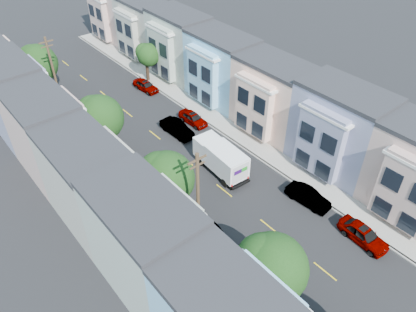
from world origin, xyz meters
TOP-DOWN VIEW (x-y plane):
  - ground at (0.00, 0.00)m, footprint 160.00×160.00m
  - road_slab at (0.00, 15.00)m, footprint 12.00×70.00m
  - curb_left at (-6.05, 15.00)m, footprint 0.30×70.00m
  - curb_right at (6.05, 15.00)m, footprint 0.30×70.00m
  - sidewalk_left at (-7.35, 15.00)m, footprint 2.60×70.00m
  - sidewalk_right at (7.35, 15.00)m, footprint 2.60×70.00m
  - centerline at (0.00, 15.00)m, footprint 0.12×70.00m
  - townhouse_row_left at (-11.15, 15.00)m, footprint 5.00×70.00m
  - townhouse_row_right at (11.15, 15.00)m, footprint 5.00×70.00m
  - tree_b at (-6.30, -5.45)m, footprint 4.70×4.70m
  - tree_c at (-6.30, 6.26)m, footprint 4.67×4.67m
  - tree_d at (-6.30, 17.63)m, footprint 4.70×4.70m
  - tree_e at (-6.30, 33.45)m, footprint 4.70×4.70m
  - tree_far_r at (6.89, 29.45)m, footprint 3.10×3.10m
  - utility_pole_near at (-6.30, 2.00)m, footprint 1.60×0.26m
  - utility_pole_far at (-6.30, 28.00)m, footprint 1.60×0.26m
  - fedex_truck at (1.66, 8.46)m, footprint 2.43×6.32m
  - lead_sedan at (2.11, 16.51)m, footprint 1.85×4.65m
  - parked_left_b at (-4.90, -6.41)m, footprint 2.25×4.85m
  - parked_left_c at (-4.90, 1.83)m, footprint 1.76×4.24m
  - parked_left_d at (-4.90, 13.41)m, footprint 1.91×4.16m
  - parked_right_a at (4.90, -6.02)m, footprint 2.09×4.77m
  - parked_right_b at (4.90, -0.14)m, footprint 1.91×4.40m
  - parked_right_c at (4.90, 17.11)m, footprint 1.82×4.32m
  - parked_right_d at (4.90, 27.38)m, footprint 2.05×4.40m

SIDE VIEW (x-z plane):
  - ground at x=0.00m, z-range 0.00..0.00m
  - centerline at x=0.00m, z-range -0.01..0.01m
  - townhouse_row_left at x=-11.15m, z-range -4.25..4.25m
  - townhouse_row_right at x=11.15m, z-range -4.25..4.25m
  - road_slab at x=0.00m, z-range 0.00..0.02m
  - curb_left at x=-6.05m, z-range 0.00..0.15m
  - curb_right at x=6.05m, z-range 0.00..0.15m
  - sidewalk_left at x=-7.35m, z-range 0.00..0.15m
  - sidewalk_right at x=7.35m, z-range 0.00..0.15m
  - parked_left_d at x=-4.90m, z-range 0.00..1.22m
  - parked_right_c at x=4.90m, z-range 0.00..1.38m
  - parked_right_d at x=4.90m, z-range 0.00..1.38m
  - parked_left_c at x=-4.90m, z-range 0.00..1.38m
  - parked_right_b at x=4.90m, z-range 0.00..1.43m
  - parked_left_b at x=-4.90m, z-range 0.00..1.43m
  - parked_right_a at x=4.90m, z-range 0.00..1.51m
  - lead_sedan at x=2.11m, z-range 0.00..1.53m
  - fedex_truck at x=1.66m, z-range 0.18..3.21m
  - tree_far_r at x=6.89m, z-range 1.06..6.35m
  - tree_c at x=-6.30m, z-range 1.27..8.52m
  - tree_e at x=-6.30m, z-range 1.33..8.72m
  - tree_d at x=-6.30m, z-range 1.34..8.76m
  - utility_pole_near at x=-6.30m, z-range 0.15..10.15m
  - utility_pole_far at x=-6.30m, z-range 0.15..10.15m
  - tree_b at x=-6.30m, z-range 1.45..9.10m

